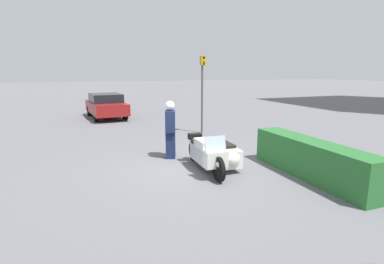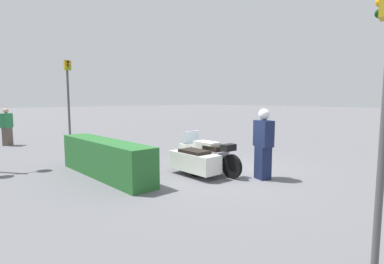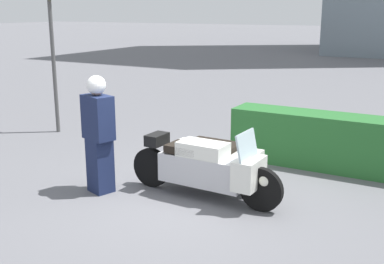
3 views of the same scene
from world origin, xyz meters
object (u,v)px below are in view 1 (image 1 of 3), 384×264
(police_motorcycle, at_px, (215,154))
(traffic_light_far, at_px, (203,83))
(officer_rider, at_px, (170,128))
(parked_car_background, at_px, (106,105))
(hedge_bush_curbside, at_px, (311,159))

(police_motorcycle, xyz_separation_m, traffic_light_far, (-5.01, 1.70, 1.81))
(police_motorcycle, height_order, traffic_light_far, traffic_light_far)
(traffic_light_far, bearing_deg, officer_rider, -47.31)
(officer_rider, distance_m, parked_car_background, 9.83)
(officer_rider, height_order, hedge_bush_curbside, officer_rider)
(police_motorcycle, relative_size, hedge_bush_curbside, 0.64)
(parked_car_background, bearing_deg, officer_rider, -178.82)
(police_motorcycle, bearing_deg, parked_car_background, -168.19)
(officer_rider, relative_size, hedge_bush_curbside, 0.46)
(traffic_light_far, xyz_separation_m, parked_car_background, (-6.36, -3.73, -1.50))
(officer_rider, xyz_separation_m, traffic_light_far, (-3.40, 2.56, 1.29))
(police_motorcycle, distance_m, officer_rider, 1.90)
(traffic_light_far, distance_m, parked_car_background, 7.52)
(police_motorcycle, bearing_deg, officer_rider, -150.16)
(officer_rider, height_order, parked_car_background, officer_rider)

